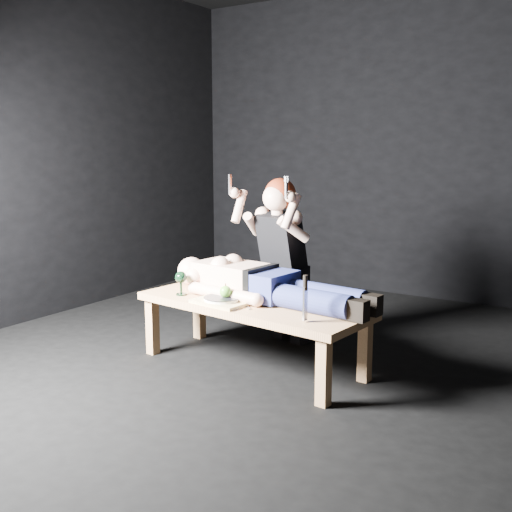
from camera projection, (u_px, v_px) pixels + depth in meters
name	position (u px, v px, depth m)	size (l,w,h in m)	color
ground	(295.00, 372.00, 4.01)	(5.00, 5.00, 0.00)	black
back_wall	(423.00, 143.00, 5.82)	(5.00, 5.00, 0.00)	black
table	(252.00, 334.00, 4.08)	(1.60, 0.60, 0.45)	tan
lying_man	(268.00, 281.00, 4.06)	(1.60, 0.49, 0.26)	beige
kneeling_woman	(288.00, 259.00, 4.54)	(0.68, 0.76, 1.28)	black
serving_tray	(222.00, 302.00, 3.99)	(0.36, 0.26, 0.02)	tan
plate	(222.00, 299.00, 3.99)	(0.24, 0.24, 0.02)	white
apple	(226.00, 292.00, 3.98)	(0.08, 0.08, 0.08)	#3C941E
goblet	(181.00, 283.00, 4.20)	(0.08, 0.08, 0.17)	black
fork_flat	(196.00, 298.00, 4.11)	(0.01, 0.17, 0.01)	#B2B2B7
knife_flat	(240.00, 308.00, 3.87)	(0.01, 0.17, 0.01)	#B2B2B7
spoon_flat	(247.00, 306.00, 3.91)	(0.01, 0.17, 0.01)	#B2B2B7
carving_knife	(305.00, 299.00, 3.54)	(0.04, 0.04, 0.28)	#B2B2B7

